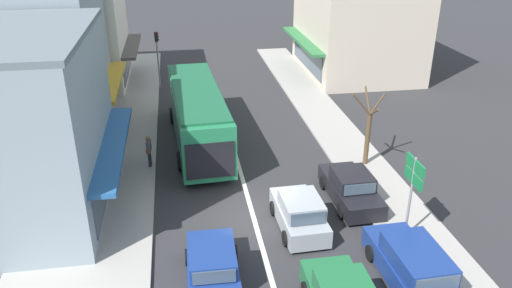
% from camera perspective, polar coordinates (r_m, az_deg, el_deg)
% --- Properties ---
extents(ground_plane, '(140.00, 140.00, 0.00)m').
position_cam_1_polar(ground_plane, '(21.58, -0.35, -8.17)').
color(ground_plane, '#2D2D30').
extents(lane_centre_line, '(0.20, 28.00, 0.01)m').
position_cam_1_polar(lane_centre_line, '(24.99, -1.78, -3.22)').
color(lane_centre_line, silver).
rests_on(lane_centre_line, ground).
extents(sidewalk_left, '(5.20, 44.00, 0.14)m').
position_cam_1_polar(sidewalk_left, '(26.89, -16.89, -2.08)').
color(sidewalk_left, '#A39E96').
rests_on(sidewalk_left, ground).
extents(kerb_right, '(2.80, 44.00, 0.12)m').
position_cam_1_polar(kerb_right, '(28.07, 10.31, -0.22)').
color(kerb_right, '#A39E96').
rests_on(kerb_right, ground).
extents(shopfront_mid_block, '(7.18, 8.66, 8.67)m').
position_cam_1_polar(shopfront_mid_block, '(31.30, -22.95, 9.16)').
color(shopfront_mid_block, '#84939E').
rests_on(shopfront_mid_block, ground).
extents(shopfront_far_end, '(8.37, 8.30, 8.05)m').
position_cam_1_polar(shopfront_far_end, '(39.64, -20.29, 12.08)').
color(shopfront_far_end, silver).
rests_on(shopfront_far_end, ground).
extents(building_right_far, '(8.94, 10.46, 10.05)m').
position_cam_1_polar(building_right_far, '(41.01, 11.63, 14.89)').
color(building_right_far, beige).
rests_on(building_right_far, ground).
extents(city_bus, '(3.13, 10.97, 3.23)m').
position_cam_1_polar(city_bus, '(27.54, -6.72, 3.65)').
color(city_bus, '#237A4C').
rests_on(city_bus, ground).
extents(hatchback_adjacent_lane_trail, '(1.90, 3.75, 1.54)m').
position_cam_1_polar(hatchback_adjacent_lane_trail, '(20.48, 4.99, -7.90)').
color(hatchback_adjacent_lane_trail, '#9EA3A8').
rests_on(hatchback_adjacent_lane_trail, ground).
extents(sedan_behind_bus_near, '(1.98, 4.24, 1.47)m').
position_cam_1_polar(sedan_behind_bus_near, '(17.67, -4.94, -14.14)').
color(sedan_behind_bus_near, navy).
rests_on(sedan_behind_bus_near, ground).
extents(parked_wagon_kerb_front, '(2.01, 4.54, 1.58)m').
position_cam_1_polar(parked_wagon_kerb_front, '(18.44, 17.43, -13.15)').
color(parked_wagon_kerb_front, navy).
rests_on(parked_wagon_kerb_front, ground).
extents(parked_sedan_kerb_second, '(1.97, 4.24, 1.47)m').
position_cam_1_polar(parked_sedan_kerb_second, '(22.64, 10.78, -4.98)').
color(parked_sedan_kerb_second, black).
rests_on(parked_sedan_kerb_second, ground).
extents(traffic_light_downstreet, '(0.33, 0.24, 4.20)m').
position_cam_1_polar(traffic_light_downstreet, '(36.96, -11.20, 10.43)').
color(traffic_light_downstreet, gray).
rests_on(traffic_light_downstreet, ground).
extents(directional_road_sign, '(0.10, 1.40, 3.60)m').
position_cam_1_polar(directional_road_sign, '(19.63, 17.53, -3.87)').
color(directional_road_sign, gray).
rests_on(directional_road_sign, ground).
extents(street_tree_right, '(1.71, 1.92, 3.98)m').
position_cam_1_polar(street_tree_right, '(25.47, 12.66, 1.37)').
color(street_tree_right, brown).
rests_on(street_tree_right, ground).
extents(pedestrian_with_handbag_near, '(0.27, 0.66, 1.63)m').
position_cam_1_polar(pedestrian_with_handbag_near, '(25.44, -12.15, -0.60)').
color(pedestrian_with_handbag_near, '#232838').
rests_on(pedestrian_with_handbag_near, sidewalk_left).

